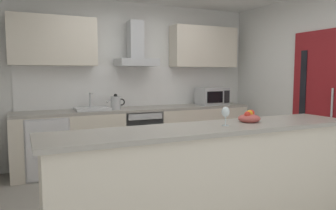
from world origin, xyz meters
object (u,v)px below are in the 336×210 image
(microwave, at_px, (212,96))
(fruit_bowl, at_px, (249,118))
(refrigerator, at_px, (47,146))
(range_hood, at_px, (136,52))
(oven, at_px, (139,135))
(kettle, at_px, (116,103))
(sink, at_px, (92,108))
(wine_glass, at_px, (226,113))

(microwave, relative_size, fruit_bowl, 2.27)
(refrigerator, bearing_deg, range_hood, 5.43)
(oven, relative_size, microwave, 1.60)
(range_hood, xyz_separation_m, fruit_bowl, (0.38, -2.34, -0.78))
(refrigerator, height_order, microwave, microwave)
(refrigerator, distance_m, kettle, 1.16)
(oven, bearing_deg, range_hood, 90.00)
(sink, relative_size, kettle, 1.73)
(refrigerator, height_order, fruit_bowl, fruit_bowl)
(sink, relative_size, wine_glass, 2.81)
(sink, xyz_separation_m, kettle, (0.35, -0.04, 0.08))
(oven, distance_m, microwave, 1.46)
(refrigerator, relative_size, fruit_bowl, 3.86)
(range_hood, distance_m, fruit_bowl, 2.50)
(wine_glass, xyz_separation_m, fruit_bowl, (0.35, 0.10, -0.08))
(oven, height_order, sink, sink)
(range_hood, height_order, wine_glass, range_hood)
(oven, xyz_separation_m, range_hood, (0.00, 0.13, 1.33))
(microwave, distance_m, wine_glass, 2.63)
(kettle, bearing_deg, refrigerator, 178.23)
(refrigerator, bearing_deg, sink, 1.21)
(microwave, distance_m, kettle, 1.73)
(range_hood, bearing_deg, microwave, -6.71)
(refrigerator, relative_size, wine_glass, 4.78)
(wine_glass, bearing_deg, sink, 108.23)
(wine_glass, relative_size, fruit_bowl, 0.81)
(oven, distance_m, wine_glass, 2.39)
(sink, xyz_separation_m, wine_glass, (0.76, -2.32, 0.16))
(sink, height_order, kettle, sink)
(oven, height_order, microwave, microwave)
(kettle, height_order, fruit_bowl, kettle)
(oven, xyz_separation_m, sink, (-0.74, 0.01, 0.47))
(sink, xyz_separation_m, fruit_bowl, (1.12, -2.23, 0.08))
(refrigerator, relative_size, sink, 1.70)
(range_hood, xyz_separation_m, wine_glass, (0.02, -2.44, -0.70))
(microwave, xyz_separation_m, wine_glass, (-1.31, -2.28, 0.03))
(oven, relative_size, kettle, 2.77)
(refrigerator, height_order, wine_glass, wine_glass)
(oven, bearing_deg, wine_glass, -89.39)
(oven, distance_m, fruit_bowl, 2.31)
(range_hood, bearing_deg, sink, -170.90)
(kettle, distance_m, fruit_bowl, 2.31)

